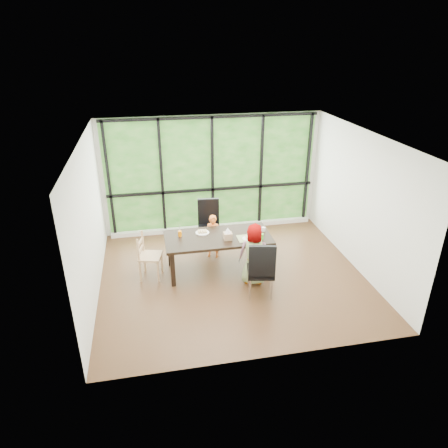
{
  "coord_description": "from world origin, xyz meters",
  "views": [
    {
      "loc": [
        -1.46,
        -6.55,
        4.24
      ],
      "look_at": [
        -0.13,
        0.16,
        1.05
      ],
      "focal_mm": 32.48,
      "sensor_mm": 36.0,
      "label": 1
    }
  ],
  "objects_px": {
    "chair_end_beech": "(150,256)",
    "plate_near": "(248,238)",
    "green_cup": "(262,236)",
    "white_mug": "(264,229)",
    "chair_window_leather": "(209,225)",
    "plate_far": "(202,233)",
    "chair_interior_leather": "(261,268)",
    "child_older": "(255,254)",
    "tissue_box": "(228,236)",
    "child_toddler": "(213,236)",
    "dining_table": "(218,254)",
    "orange_cup": "(180,234)"
  },
  "relations": [
    {
      "from": "chair_window_leather",
      "to": "child_toddler",
      "type": "relative_size",
      "value": 1.16
    },
    {
      "from": "chair_interior_leather",
      "to": "plate_far",
      "type": "height_order",
      "value": "chair_interior_leather"
    },
    {
      "from": "green_cup",
      "to": "white_mug",
      "type": "distance_m",
      "value": 0.36
    },
    {
      "from": "orange_cup",
      "to": "tissue_box",
      "type": "distance_m",
      "value": 0.92
    },
    {
      "from": "chair_end_beech",
      "to": "chair_window_leather",
      "type": "bearing_deg",
      "value": -39.13
    },
    {
      "from": "dining_table",
      "to": "orange_cup",
      "type": "distance_m",
      "value": 0.84
    },
    {
      "from": "plate_near",
      "to": "orange_cup",
      "type": "relative_size",
      "value": 1.95
    },
    {
      "from": "orange_cup",
      "to": "dining_table",
      "type": "bearing_deg",
      "value": -11.98
    },
    {
      "from": "green_cup",
      "to": "white_mug",
      "type": "xyz_separation_m",
      "value": [
        0.13,
        0.33,
        -0.02
      ]
    },
    {
      "from": "dining_table",
      "to": "plate_far",
      "type": "height_order",
      "value": "plate_far"
    },
    {
      "from": "dining_table",
      "to": "chair_interior_leather",
      "type": "height_order",
      "value": "chair_interior_leather"
    },
    {
      "from": "chair_end_beech",
      "to": "plate_near",
      "type": "height_order",
      "value": "chair_end_beech"
    },
    {
      "from": "plate_near",
      "to": "tissue_box",
      "type": "height_order",
      "value": "tissue_box"
    },
    {
      "from": "chair_interior_leather",
      "to": "tissue_box",
      "type": "xyz_separation_m",
      "value": [
        -0.43,
        0.8,
        0.28
      ]
    },
    {
      "from": "chair_interior_leather",
      "to": "tissue_box",
      "type": "bearing_deg",
      "value": -50.68
    },
    {
      "from": "chair_window_leather",
      "to": "child_older",
      "type": "relative_size",
      "value": 0.91
    },
    {
      "from": "chair_interior_leather",
      "to": "plate_far",
      "type": "distance_m",
      "value": 1.45
    },
    {
      "from": "orange_cup",
      "to": "plate_near",
      "type": "bearing_deg",
      "value": -15.99
    },
    {
      "from": "child_older",
      "to": "plate_far",
      "type": "relative_size",
      "value": 4.46
    },
    {
      "from": "chair_interior_leather",
      "to": "orange_cup",
      "type": "height_order",
      "value": "chair_interior_leather"
    },
    {
      "from": "plate_near",
      "to": "green_cup",
      "type": "bearing_deg",
      "value": -13.36
    },
    {
      "from": "chair_end_beech",
      "to": "plate_far",
      "type": "height_order",
      "value": "chair_end_beech"
    },
    {
      "from": "green_cup",
      "to": "white_mug",
      "type": "relative_size",
      "value": 1.42
    },
    {
      "from": "plate_near",
      "to": "orange_cup",
      "type": "height_order",
      "value": "orange_cup"
    },
    {
      "from": "chair_end_beech",
      "to": "green_cup",
      "type": "height_order",
      "value": "chair_end_beech"
    },
    {
      "from": "chair_interior_leather",
      "to": "white_mug",
      "type": "xyz_separation_m",
      "value": [
        0.33,
        1.01,
        0.25
      ]
    },
    {
      "from": "chair_interior_leather",
      "to": "chair_end_beech",
      "type": "distance_m",
      "value": 2.12
    },
    {
      "from": "chair_window_leather",
      "to": "orange_cup",
      "type": "distance_m",
      "value": 1.1
    },
    {
      "from": "dining_table",
      "to": "plate_far",
      "type": "distance_m",
      "value": 0.51
    },
    {
      "from": "chair_window_leather",
      "to": "plate_far",
      "type": "distance_m",
      "value": 0.83
    },
    {
      "from": "child_toddler",
      "to": "green_cup",
      "type": "relative_size",
      "value": 8.41
    },
    {
      "from": "chair_window_leather",
      "to": "plate_far",
      "type": "height_order",
      "value": "chair_window_leather"
    },
    {
      "from": "chair_interior_leather",
      "to": "child_toddler",
      "type": "relative_size",
      "value": 1.16
    },
    {
      "from": "plate_near",
      "to": "white_mug",
      "type": "height_order",
      "value": "white_mug"
    },
    {
      "from": "chair_end_beech",
      "to": "chair_interior_leather",
      "type": "bearing_deg",
      "value": -102.66
    },
    {
      "from": "chair_window_leather",
      "to": "child_toddler",
      "type": "bearing_deg",
      "value": -80.35
    },
    {
      "from": "dining_table",
      "to": "child_older",
      "type": "xyz_separation_m",
      "value": [
        0.6,
        -0.54,
        0.22
      ]
    },
    {
      "from": "chair_window_leather",
      "to": "child_toddler",
      "type": "distance_m",
      "value": 0.4
    },
    {
      "from": "dining_table",
      "to": "chair_window_leather",
      "type": "xyz_separation_m",
      "value": [
        -0.02,
        0.97,
        0.17
      ]
    },
    {
      "from": "child_older",
      "to": "chair_window_leather",
      "type": "bearing_deg",
      "value": -49.86
    },
    {
      "from": "chair_window_leather",
      "to": "chair_interior_leather",
      "type": "bearing_deg",
      "value": -65.4
    },
    {
      "from": "child_older",
      "to": "white_mug",
      "type": "distance_m",
      "value": 0.71
    },
    {
      "from": "dining_table",
      "to": "child_toddler",
      "type": "relative_size",
      "value": 2.17
    },
    {
      "from": "child_toddler",
      "to": "plate_near",
      "type": "xyz_separation_m",
      "value": [
        0.54,
        -0.78,
        0.29
      ]
    },
    {
      "from": "chair_window_leather",
      "to": "orange_cup",
      "type": "height_order",
      "value": "chair_window_leather"
    },
    {
      "from": "chair_interior_leather",
      "to": "chair_end_beech",
      "type": "bearing_deg",
      "value": -15.68
    },
    {
      "from": "plate_near",
      "to": "tissue_box",
      "type": "xyz_separation_m",
      "value": [
        -0.38,
        0.06,
        0.06
      ]
    },
    {
      "from": "dining_table",
      "to": "child_toddler",
      "type": "height_order",
      "value": "child_toddler"
    },
    {
      "from": "chair_interior_leather",
      "to": "child_toddler",
      "type": "xyz_separation_m",
      "value": [
        -0.59,
        1.52,
        -0.07
      ]
    },
    {
      "from": "chair_end_beech",
      "to": "plate_far",
      "type": "bearing_deg",
      "value": -65.33
    }
  ]
}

